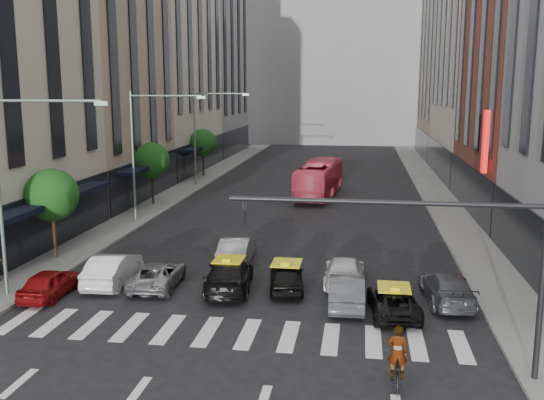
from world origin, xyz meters
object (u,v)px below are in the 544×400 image
at_px(car_white_front, 113,269).
at_px(motorcycle, 397,371).
at_px(streetlamp_near, 17,169).
at_px(taxi_center, 287,277).
at_px(streetlamp_mid, 146,139).
at_px(taxi_left, 229,275).
at_px(car_red, 50,283).
at_px(streetlamp_far, 204,125).
at_px(bus, 319,179).

bearing_deg(car_white_front, motorcycle, 144.20).
xyz_separation_m(streetlamp_near, taxi_center, (11.50, 2.76, -5.24)).
bearing_deg(taxi_center, motorcycle, 110.59).
bearing_deg(streetlamp_mid, taxi_left, -56.88).
bearing_deg(car_white_front, car_red, 42.88).
bearing_deg(streetlamp_near, car_white_front, 39.80).
distance_m(car_white_front, taxi_center, 8.46).
height_order(streetlamp_mid, taxi_left, streetlamp_mid).
relative_size(streetlamp_near, car_white_front, 1.96).
xyz_separation_m(streetlamp_far, motorcycle, (16.11, -37.83, -5.41)).
bearing_deg(motorcycle, streetlamp_far, -65.25).
height_order(streetlamp_mid, motorcycle, streetlamp_mid).
bearing_deg(taxi_center, taxi_left, -1.70).
relative_size(streetlamp_mid, bus, 0.81).
bearing_deg(car_red, streetlamp_near, 19.77).
bearing_deg(taxi_center, car_red, 5.23).
distance_m(car_red, car_white_front, 3.04).
bearing_deg(motorcycle, taxi_left, -47.09).
distance_m(streetlamp_near, bus, 30.54).
bearing_deg(taxi_center, bus, -97.03).
relative_size(streetlamp_far, taxi_center, 2.30).
bearing_deg(streetlamp_near, streetlamp_mid, 90.00).
distance_m(streetlamp_mid, taxi_left, 16.95).
bearing_deg(streetlamp_far, bus, -19.31).
distance_m(streetlamp_mid, bus, 17.05).
relative_size(streetlamp_far, motorcycle, 4.83).
distance_m(streetlamp_near, taxi_left, 10.52).
distance_m(streetlamp_mid, streetlamp_far, 16.00).
bearing_deg(bus, streetlamp_mid, 52.65).
height_order(streetlamp_far, car_white_front, streetlamp_far).
relative_size(streetlamp_near, streetlamp_mid, 1.00).
height_order(streetlamp_near, car_red, streetlamp_near).
bearing_deg(streetlamp_near, streetlamp_far, 90.00).
height_order(taxi_center, motorcycle, taxi_center).
xyz_separation_m(car_white_front, taxi_center, (8.46, 0.22, -0.09)).
xyz_separation_m(streetlamp_near, taxi_left, (8.82, 2.48, -5.17)).
relative_size(streetlamp_mid, taxi_center, 2.30).
distance_m(taxi_left, bus, 25.70).
xyz_separation_m(car_red, car_white_front, (2.11, 2.18, 0.11)).
distance_m(taxi_center, motorcycle, 9.75).
distance_m(car_red, taxi_left, 8.17).
height_order(streetlamp_far, motorcycle, streetlamp_far).
relative_size(streetlamp_near, taxi_center, 2.30).
distance_m(taxi_left, motorcycle, 11.06).
distance_m(streetlamp_near, streetlamp_far, 32.00).
bearing_deg(car_white_front, bus, -110.97).
xyz_separation_m(streetlamp_near, streetlamp_mid, (0.00, 16.00, 0.00)).
height_order(streetlamp_mid, car_white_front, streetlamp_mid).
height_order(streetlamp_near, motorcycle, streetlamp_near).
relative_size(car_white_front, bus, 0.41).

